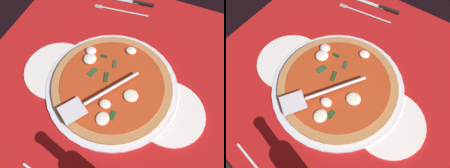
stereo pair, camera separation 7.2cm
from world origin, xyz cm
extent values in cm
cube|color=#AE1415|center=(0.00, 0.00, -0.40)|extent=(92.61, 92.61, 0.80)
cube|color=white|center=(-43.22, 0.00, 0.05)|extent=(6.17, 6.17, 0.10)
cube|color=white|center=(-43.22, 12.35, 0.05)|extent=(6.17, 6.17, 0.10)
cube|color=white|center=(-43.22, 24.70, 0.05)|extent=(6.17, 6.17, 0.10)
cube|color=white|center=(-37.05, -6.17, 0.05)|extent=(6.17, 6.17, 0.10)
cube|color=white|center=(-37.05, 6.17, 0.05)|extent=(6.17, 6.17, 0.10)
cube|color=white|center=(-37.05, 18.52, 0.05)|extent=(6.17, 6.17, 0.10)
cube|color=white|center=(-30.87, -12.35, 0.05)|extent=(6.17, 6.17, 0.10)
cube|color=white|center=(-30.87, 0.00, 0.05)|extent=(6.17, 6.17, 0.10)
cube|color=white|center=(-30.87, 12.35, 0.05)|extent=(6.17, 6.17, 0.10)
cube|color=white|center=(-30.87, 24.70, 0.05)|extent=(6.17, 6.17, 0.10)
cube|color=white|center=(-24.70, -18.52, 0.05)|extent=(6.17, 6.17, 0.10)
cube|color=white|center=(-24.70, -6.17, 0.05)|extent=(6.17, 6.17, 0.10)
cube|color=white|center=(-24.70, 6.17, 0.05)|extent=(6.17, 6.17, 0.10)
cube|color=white|center=(-24.70, 18.52, 0.05)|extent=(6.17, 6.17, 0.10)
cube|color=white|center=(-24.70, 30.87, 0.05)|extent=(6.17, 6.17, 0.10)
cube|color=white|center=(-18.52, -24.70, 0.05)|extent=(6.17, 6.17, 0.10)
cube|color=white|center=(-18.52, -12.35, 0.05)|extent=(6.17, 6.17, 0.10)
cube|color=white|center=(-18.52, 0.00, 0.05)|extent=(6.17, 6.17, 0.10)
cube|color=white|center=(-18.52, 12.35, 0.05)|extent=(6.17, 6.17, 0.10)
cube|color=white|center=(-18.52, 24.70, 0.05)|extent=(6.17, 6.17, 0.10)
cube|color=white|center=(-12.35, -30.87, 0.05)|extent=(6.17, 6.17, 0.10)
cube|color=white|center=(-12.35, -18.52, 0.05)|extent=(6.17, 6.17, 0.10)
cube|color=white|center=(-12.35, -6.17, 0.05)|extent=(6.17, 6.17, 0.10)
cube|color=white|center=(-12.35, 6.17, 0.05)|extent=(6.17, 6.17, 0.10)
cube|color=white|center=(-12.35, 18.52, 0.05)|extent=(6.17, 6.17, 0.10)
cube|color=white|center=(-12.35, 30.87, 0.05)|extent=(6.17, 6.17, 0.10)
cube|color=white|center=(-6.17, -24.70, 0.05)|extent=(6.17, 6.17, 0.10)
cube|color=silver|center=(-6.17, -12.35, 0.05)|extent=(6.17, 6.17, 0.10)
cube|color=white|center=(-6.17, 0.00, 0.05)|extent=(6.17, 6.17, 0.10)
cube|color=white|center=(-6.17, 12.35, 0.05)|extent=(6.17, 6.17, 0.10)
cube|color=white|center=(-6.17, 24.70, 0.05)|extent=(6.17, 6.17, 0.10)
cube|color=white|center=(-6.17, 37.05, 0.05)|extent=(6.17, 6.17, 0.10)
cube|color=silver|center=(0.00, -18.52, 0.05)|extent=(6.17, 6.17, 0.10)
cube|color=white|center=(0.00, -6.17, 0.05)|extent=(6.17, 6.17, 0.10)
cube|color=white|center=(0.00, 6.17, 0.05)|extent=(6.17, 6.17, 0.10)
cube|color=white|center=(0.00, 18.52, 0.05)|extent=(6.17, 6.17, 0.10)
cube|color=white|center=(0.00, 30.87, 0.05)|extent=(6.17, 6.17, 0.10)
cube|color=silver|center=(0.00, 43.22, 0.05)|extent=(6.17, 6.17, 0.10)
cube|color=white|center=(6.17, -24.70, 0.05)|extent=(6.17, 6.17, 0.10)
cube|color=white|center=(6.17, -12.35, 0.05)|extent=(6.17, 6.17, 0.10)
cube|color=white|center=(6.17, 0.00, 0.05)|extent=(6.17, 6.17, 0.10)
cube|color=white|center=(6.17, 12.35, 0.05)|extent=(6.17, 6.17, 0.10)
cube|color=white|center=(6.17, 24.70, 0.05)|extent=(6.17, 6.17, 0.10)
cube|color=white|center=(6.17, 37.05, 0.05)|extent=(6.17, 6.17, 0.10)
cube|color=white|center=(12.35, -18.52, 0.05)|extent=(6.17, 6.17, 0.10)
cube|color=white|center=(12.35, -6.17, 0.05)|extent=(6.17, 6.17, 0.10)
cube|color=white|center=(12.35, 6.17, 0.05)|extent=(6.17, 6.17, 0.10)
cube|color=white|center=(12.35, 18.52, 0.05)|extent=(6.17, 6.17, 0.10)
cube|color=white|center=(12.35, 30.87, 0.05)|extent=(6.17, 6.17, 0.10)
cube|color=white|center=(12.35, 43.22, 0.05)|extent=(6.17, 6.17, 0.10)
cube|color=white|center=(18.52, -12.35, 0.05)|extent=(6.17, 6.17, 0.10)
cube|color=white|center=(18.52, 0.00, 0.05)|extent=(6.17, 6.17, 0.10)
cube|color=white|center=(18.52, 12.35, 0.05)|extent=(6.17, 6.17, 0.10)
cube|color=white|center=(18.52, 24.70, 0.05)|extent=(6.17, 6.17, 0.10)
cube|color=white|center=(18.52, 37.05, 0.05)|extent=(6.17, 6.17, 0.10)
cube|color=white|center=(24.70, -6.17, 0.05)|extent=(6.17, 6.17, 0.10)
cube|color=white|center=(24.70, 6.17, 0.05)|extent=(6.17, 6.17, 0.10)
cube|color=silver|center=(24.70, 18.52, 0.05)|extent=(6.17, 6.17, 0.10)
cube|color=white|center=(24.70, 30.87, 0.05)|extent=(6.17, 6.17, 0.10)
cube|color=white|center=(24.70, 43.22, 0.05)|extent=(6.17, 6.17, 0.10)
cube|color=white|center=(30.87, -12.35, 0.05)|extent=(6.17, 6.17, 0.10)
cube|color=white|center=(30.87, 0.00, 0.05)|extent=(6.17, 6.17, 0.10)
cube|color=white|center=(30.87, 12.35, 0.05)|extent=(6.17, 6.17, 0.10)
cylinder|color=silver|center=(-1.07, -1.18, 0.74)|extent=(42.16, 42.16, 1.27)
cylinder|color=white|center=(-20.05, -2.44, 0.60)|extent=(22.68, 22.68, 1.00)
cylinder|color=white|center=(18.34, -2.59, 0.60)|extent=(21.58, 21.58, 1.00)
cylinder|color=#B77944|center=(-1.07, -1.18, 2.02)|extent=(38.08, 38.08, 1.30)
cylinder|color=#B63A17|center=(-1.07, -1.18, 2.82)|extent=(32.92, 32.92, 0.30)
ellipsoid|color=white|center=(0.10, 12.71, 3.51)|extent=(3.51, 3.12, 1.09)
ellipsoid|color=white|center=(5.98, -3.17, 3.42)|extent=(4.47, 4.22, 0.90)
ellipsoid|color=white|center=(-12.34, 7.24, 3.64)|extent=(3.59, 3.22, 1.34)
ellipsoid|color=white|center=(1.14, -13.20, 3.40)|extent=(3.88, 4.21, 0.86)
ellipsoid|color=white|center=(-11.27, 4.08, 3.64)|extent=(4.31, 4.40, 1.35)
ellipsoid|color=white|center=(-0.01, -8.83, 3.60)|extent=(3.51, 2.92, 1.26)
cube|color=#1C401A|center=(5.60, -2.46, 3.12)|extent=(3.21, 2.42, 0.30)
cube|color=#1A441E|center=(3.30, -11.04, 3.12)|extent=(1.60, 2.92, 0.30)
cube|color=#244F2C|center=(-8.32, 0.02, 3.12)|extent=(2.58, 3.72, 0.30)
cube|color=#143D1E|center=(-7.62, 7.14, 3.12)|extent=(2.33, 1.15, 0.30)
cube|color=#234A2F|center=(-3.03, 5.68, 3.12)|extent=(2.04, 3.19, 0.30)
cube|color=#1F3E19|center=(-3.58, 0.19, 3.12)|extent=(2.28, 3.79, 0.30)
cube|color=silver|center=(-7.58, -14.76, 4.47)|extent=(9.00, 9.24, 0.30)
cylinder|color=silver|center=(-0.34, -3.75, 4.82)|extent=(11.46, 16.71, 1.00)
cube|color=white|center=(-10.07, 34.60, 0.40)|extent=(18.46, 15.73, 0.60)
cube|color=silver|center=(-9.66, 31.56, 0.83)|extent=(18.66, 3.09, 0.25)
cube|color=silver|center=(-20.52, 30.77, 0.83)|extent=(3.00, 0.62, 0.25)
cube|color=silver|center=(-20.47, 30.34, 0.83)|extent=(3.00, 0.62, 0.25)
cube|color=silver|center=(-20.41, 29.90, 0.83)|extent=(3.00, 0.62, 0.25)
cube|color=silver|center=(-20.35, 29.46, 0.83)|extent=(3.00, 0.62, 0.25)
cube|color=black|center=(-4.31, 38.47, 1.10)|extent=(8.38, 2.29, 0.80)
cube|color=silver|center=(-13.56, 37.23, 0.83)|extent=(14.57, 3.32, 0.25)
camera|label=1|loc=(12.91, -33.63, 65.29)|focal=36.76mm
camera|label=2|loc=(19.20, -30.11, 65.29)|focal=36.76mm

